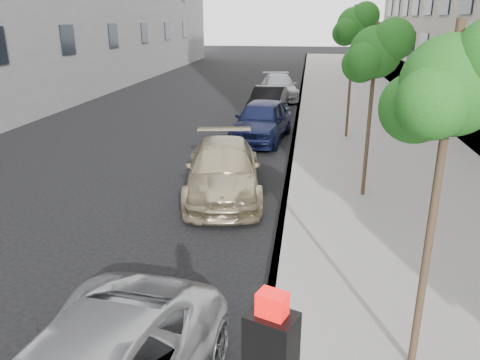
% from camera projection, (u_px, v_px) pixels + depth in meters
% --- Properties ---
extents(sidewalk, '(6.40, 72.00, 0.14)m').
position_uv_depth(sidewalk, '(354.00, 100.00, 27.23)').
color(sidewalk, gray).
rests_on(sidewalk, ground).
extents(curb, '(0.15, 72.00, 0.14)m').
position_uv_depth(curb, '(300.00, 98.00, 27.66)').
color(curb, '#9E9B93').
rests_on(curb, ground).
extents(tree_near, '(1.52, 1.32, 4.47)m').
position_uv_depth(tree_near, '(454.00, 86.00, 5.10)').
color(tree_near, '#38281C').
rests_on(tree_near, sidewalk).
extents(tree_mid, '(1.62, 1.42, 4.45)m').
position_uv_depth(tree_mid, '(377.00, 52.00, 11.20)').
color(tree_mid, '#38281C').
rests_on(tree_mid, sidewalk).
extents(tree_far, '(1.63, 1.43, 5.00)m').
position_uv_depth(tree_far, '(355.00, 25.00, 17.10)').
color(tree_far, '#38281C').
rests_on(tree_far, sidewalk).
extents(suv, '(2.71, 5.06, 1.39)m').
position_uv_depth(suv, '(223.00, 169.00, 12.61)').
color(suv, tan).
rests_on(suv, ground).
extents(sedan_blue, '(2.36, 4.79, 1.57)m').
position_uv_depth(sedan_blue, '(262.00, 120.00, 18.24)').
color(sedan_blue, '#111739').
rests_on(sedan_blue, ground).
extents(sedan_black, '(1.82, 4.29, 1.38)m').
position_uv_depth(sedan_black, '(268.00, 101.00, 22.97)').
color(sedan_black, black).
rests_on(sedan_black, ground).
extents(sedan_rear, '(2.73, 5.09, 1.40)m').
position_uv_depth(sedan_rear, '(279.00, 87.00, 27.71)').
color(sedan_rear, '#B0B5B9').
rests_on(sedan_rear, ground).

